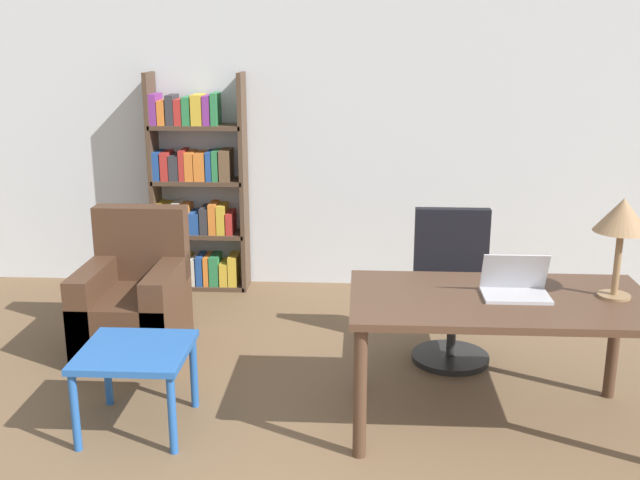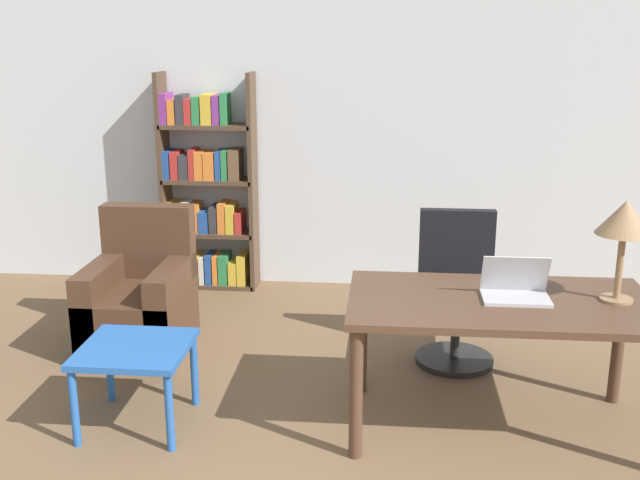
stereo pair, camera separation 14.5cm
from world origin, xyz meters
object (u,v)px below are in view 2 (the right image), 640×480
object	(u,v)px
laptop	(515,289)
armchair	(140,304)
side_table_blue	(135,357)
bookshelf	(206,195)
table_lamp	(625,221)
desk	(500,316)
office_chair	(456,295)

from	to	relation	value
laptop	armchair	bearing A→B (deg)	159.35
side_table_blue	bookshelf	xyz separation A→B (m)	(-0.17, 2.41, 0.40)
armchair	side_table_blue	bearing A→B (deg)	-72.64
table_lamp	side_table_blue	size ratio (longest dim) A/B	0.93
side_table_blue	bookshelf	world-z (taller)	bookshelf
laptop	armchair	size ratio (longest dim) A/B	0.37
laptop	table_lamp	distance (m)	0.65
desk	laptop	xyz separation A→B (m)	(0.08, 0.03, 0.15)
table_lamp	bookshelf	xyz separation A→B (m)	(-2.76, 2.22, -0.38)
laptop	armchair	xyz separation A→B (m)	(-2.39, 0.90, -0.50)
office_chair	side_table_blue	world-z (taller)	office_chair
laptop	side_table_blue	size ratio (longest dim) A/B	0.61
desk	office_chair	xyz separation A→B (m)	(-0.15, 0.92, -0.21)
armchair	desk	bearing A→B (deg)	-21.84
desk	laptop	size ratio (longest dim) A/B	4.60
desk	side_table_blue	bearing A→B (deg)	-175.73
table_lamp	office_chair	world-z (taller)	table_lamp
table_lamp	desk	bearing A→B (deg)	-176.10
laptop	table_lamp	bearing A→B (deg)	1.54
bookshelf	side_table_blue	bearing A→B (deg)	-85.92
laptop	office_chair	size ratio (longest dim) A/B	0.35
laptop	bookshelf	xyz separation A→B (m)	(-2.23, 2.24, 0.00)
desk	side_table_blue	distance (m)	2.00
desk	office_chair	bearing A→B (deg)	99.02
armchair	bookshelf	xyz separation A→B (m)	(0.16, 1.33, 0.50)
table_lamp	side_table_blue	xyz separation A→B (m)	(-2.59, -0.19, -0.79)
table_lamp	office_chair	distance (m)	1.38
side_table_blue	armchair	xyz separation A→B (m)	(-0.34, 1.08, -0.10)
armchair	table_lamp	bearing A→B (deg)	-16.89
laptop	desk	bearing A→B (deg)	-160.27
laptop	side_table_blue	bearing A→B (deg)	-175.14
desk	side_table_blue	world-z (taller)	desk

